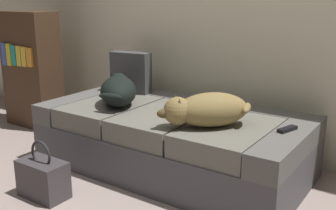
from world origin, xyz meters
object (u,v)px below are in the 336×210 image
object	(u,v)px
dog_dark	(118,90)
bookshelf	(32,70)
throw_pillow	(131,72)
tv_remote	(287,129)
dog_tan	(206,110)
handbag	(43,178)
couch	(172,140)

from	to	relation	value
dog_dark	bookshelf	size ratio (longest dim) A/B	0.51
bookshelf	dog_dark	bearing A→B (deg)	-8.36
dog_dark	throw_pillow	xyz separation A→B (m)	(-0.17, 0.36, 0.06)
tv_remote	bookshelf	bearing A→B (deg)	-164.65
dog_tan	bookshelf	size ratio (longest dim) A/B	0.49
tv_remote	bookshelf	size ratio (longest dim) A/B	0.14
tv_remote	dog_tan	bearing A→B (deg)	-138.75
tv_remote	bookshelf	world-z (taller)	bookshelf
throw_pillow	handbag	bearing A→B (deg)	-80.72
bookshelf	handbag	bearing A→B (deg)	-36.35
dog_dark	handbag	bearing A→B (deg)	-89.11
couch	dog_tan	bearing A→B (deg)	-26.05
tv_remote	throw_pillow	size ratio (longest dim) A/B	0.44
couch	bookshelf	distance (m)	1.73
dog_dark	bookshelf	bearing A→B (deg)	171.64
tv_remote	bookshelf	xyz separation A→B (m)	(-2.53, 0.09, 0.10)
dog_dark	tv_remote	distance (m)	1.28
dog_tan	handbag	world-z (taller)	dog_tan
throw_pillow	bookshelf	xyz separation A→B (m)	(-1.09, -0.17, -0.06)
handbag	bookshelf	bearing A→B (deg)	143.65
dog_tan	handbag	xyz separation A→B (m)	(-0.80, -0.65, -0.43)
couch	dog_dark	xyz separation A→B (m)	(-0.44, -0.08, 0.33)
couch	bookshelf	size ratio (longest dim) A/B	1.75
dog_tan	couch	bearing A→B (deg)	153.95
throw_pillow	bookshelf	distance (m)	1.11
dog_dark	tv_remote	xyz separation A→B (m)	(1.27, 0.10, -0.10)
tv_remote	couch	bearing A→B (deg)	-161.52
dog_dark	handbag	world-z (taller)	dog_dark
couch	tv_remote	world-z (taller)	tv_remote
bookshelf	throw_pillow	bearing A→B (deg)	8.86
dog_tan	handbag	size ratio (longest dim) A/B	1.44
tv_remote	bookshelf	distance (m)	2.54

